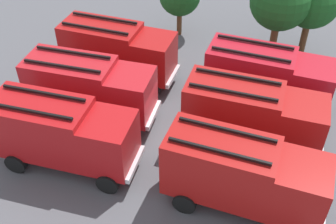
% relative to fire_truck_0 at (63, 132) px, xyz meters
% --- Properties ---
extents(ground_plane, '(50.34, 50.34, 0.00)m').
position_rel_fire_truck_0_xyz_m(ground_plane, '(4.20, 3.77, -2.15)').
color(ground_plane, '#4C4C51').
extents(fire_truck_0, '(7.24, 2.86, 3.88)m').
position_rel_fire_truck_0_xyz_m(fire_truck_0, '(0.00, 0.00, 0.00)').
color(fire_truck_0, '#A61214').
rests_on(fire_truck_0, ground).
extents(fire_truck_1, '(7.34, 3.13, 3.88)m').
position_rel_fire_truck_0_xyz_m(fire_truck_1, '(8.78, -0.15, 0.00)').
color(fire_truck_1, '#A01311').
rests_on(fire_truck_1, ground).
extents(fire_truck_2, '(7.26, 2.91, 3.88)m').
position_rel_fire_truck_0_xyz_m(fire_truck_2, '(-0.29, 3.71, 0.00)').
color(fire_truck_2, '#AC171E').
rests_on(fire_truck_2, ground).
extents(fire_truck_3, '(7.25, 2.88, 3.88)m').
position_rel_fire_truck_0_xyz_m(fire_truck_3, '(8.63, 3.97, 0.00)').
color(fire_truck_3, '#A11514').
rests_on(fire_truck_3, ground).
extents(fire_truck_4, '(7.28, 2.96, 3.88)m').
position_rel_fire_truck_0_xyz_m(fire_truck_4, '(-0.28, 7.81, 0.00)').
color(fire_truck_4, '#9F1313').
rests_on(fire_truck_4, ground).
extents(fire_truck_5, '(7.32, 3.08, 3.88)m').
position_rel_fire_truck_0_xyz_m(fire_truck_5, '(9.00, 7.55, 0.00)').
color(fire_truck_5, '#AA1421').
rests_on(fire_truck_5, ground).
extents(firefighter_0, '(0.31, 0.45, 1.80)m').
position_rel_fire_truck_0_xyz_m(firefighter_0, '(-4.35, 7.60, -1.14)').
color(firefighter_0, black).
rests_on(firefighter_0, ground).
extents(tree_1, '(3.99, 3.99, 6.19)m').
position_rel_fire_truck_0_xyz_m(tree_1, '(8.89, 13.41, 2.01)').
color(tree_1, brown).
rests_on(tree_1, ground).
extents(tree_2, '(3.73, 3.73, 5.78)m').
position_rel_fire_truck_0_xyz_m(tree_2, '(10.91, 14.55, 1.74)').
color(tree_2, brown).
rests_on(tree_2, ground).
extents(traffic_cone_0, '(0.48, 0.48, 0.69)m').
position_rel_fire_truck_0_xyz_m(traffic_cone_0, '(2.46, 10.61, -1.81)').
color(traffic_cone_0, '#F2600C').
rests_on(traffic_cone_0, ground).
extents(traffic_cone_1, '(0.52, 0.52, 0.74)m').
position_rel_fire_truck_0_xyz_m(traffic_cone_1, '(10.65, 1.68, -1.78)').
color(traffic_cone_1, '#F2600C').
rests_on(traffic_cone_1, ground).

